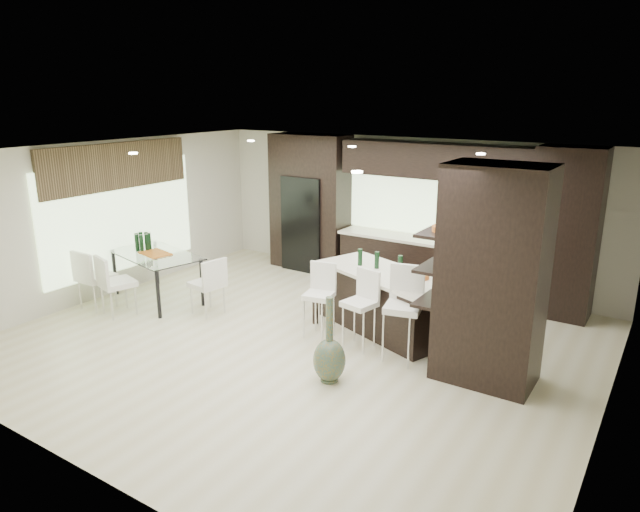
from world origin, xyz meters
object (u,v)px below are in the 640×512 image
Objects in this scene: bench at (369,296)px; chair_near at (118,287)px; stool_mid at (359,318)px; dining_table at (157,277)px; chair_far at (96,281)px; stool_left at (319,308)px; stool_right at (402,324)px; kitchen_island at (384,301)px; floor_vase at (329,340)px; chair_end at (207,288)px.

bench is 1.36× the size of chair_near.
stool_mid is 3.88m from dining_table.
chair_far is at bearing -163.25° from chair_near.
chair_near is 0.54m from chair_far.
stool_left is 1.35m from stool_right.
stool_left is (-0.67, -0.77, -0.01)m from kitchen_island.
chair_far reaches higher than kitchen_island.
stool_left is at bearing 165.32° from stool_right.
chair_near is (-3.20, -1.02, 0.02)m from stool_left.
floor_vase is 0.65× the size of dining_table.
floor_vase is 4.04m from chair_near.
bench is at bearing 38.81° from dining_table.
floor_vase is 1.20× the size of chair_near.
dining_table is 1.86× the size of chair_near.
floor_vase is at bearing -63.97° from kitchen_island.
chair_end is (-3.37, -0.17, -0.08)m from stool_right.
floor_vase is at bearing -68.86° from stool_mid.
stool_left reaches higher than dining_table.
chair_far is at bearing 179.64° from floor_vase.
stool_mid is at bearing 164.19° from stool_right.
stool_right is (0.67, -0.80, 0.06)m from kitchen_island.
chair_far is (-4.58, 0.03, -0.09)m from floor_vase.
floor_vase is at bearing -0.09° from chair_far.
stool_left is 1.39m from bench.
kitchen_island is 2.87m from chair_end.
kitchen_island is 1.05m from stool_right.
dining_table is at bearing 106.43° from chair_near.
dining_table is at bearing 172.37° from stool_left.
stool_left is at bearing -75.30° from chair_end.
kitchen_island is 1.02m from stool_left.
chair_near is 1.43m from chair_end.
stool_mid reaches higher than dining_table.
dining_table is at bearing 168.18° from floor_vase.
dining_table is 0.82m from chair_near.
chair_near is (0.00, -0.81, 0.05)m from dining_table.
bench is at bearing 154.90° from kitchen_island.
dining_table is 1.97× the size of chair_end.
dining_table is at bearing -145.10° from kitchen_island.
stool_right reaches higher than stool_left.
kitchen_island is at bearing 102.14° from stool_mid.
floor_vase is 1.27× the size of chair_end.
dining_table is (-4.55, -0.17, -0.11)m from stool_right.
chair_far reaches higher than stool_mid.
stool_mid is 1.06m from floor_vase.
stool_mid is at bearing -76.79° from chair_end.
stool_right is at bearing 28.63° from chair_near.
kitchen_island is 2.11× the size of stool_right.
stool_mid is 1.04× the size of chair_end.
chair_near is (-3.87, -1.01, 0.01)m from stool_mid.
stool_right is 4.55m from dining_table.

